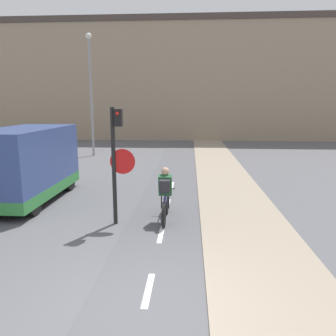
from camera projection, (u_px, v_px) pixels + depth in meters
name	position (u px, v px, depth m)	size (l,w,h in m)	color
ground_plane	(144.00, 308.00, 5.23)	(120.00, 120.00, 0.00)	#5B5B60
bike_lane	(144.00, 308.00, 5.23)	(2.01, 60.00, 0.02)	#56565B
sidewalk_strip	(285.00, 313.00, 5.08)	(2.40, 60.00, 0.05)	gray
building_row_background	(183.00, 81.00, 30.52)	(60.00, 5.20, 10.60)	gray
traffic_light_pole	(117.00, 153.00, 8.58)	(0.67, 0.25, 3.14)	black
street_lamp_far	(91.00, 83.00, 19.94)	(0.36, 0.36, 7.36)	gray
cyclist_near	(165.00, 196.00, 9.04)	(0.46, 1.79, 1.52)	black
van	(26.00, 166.00, 10.86)	(2.02, 4.44, 2.44)	#334784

